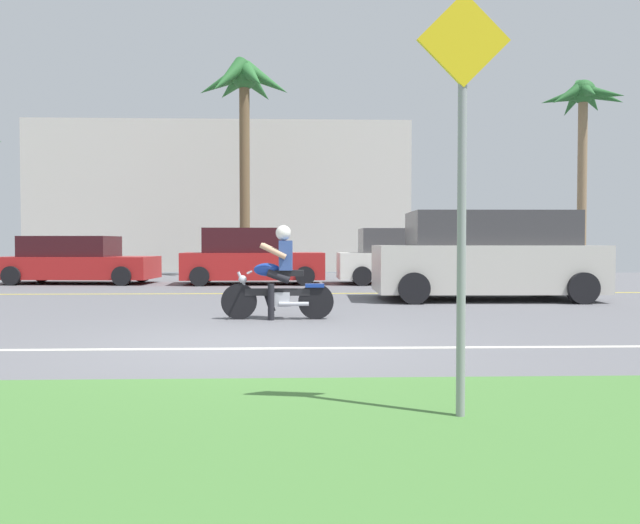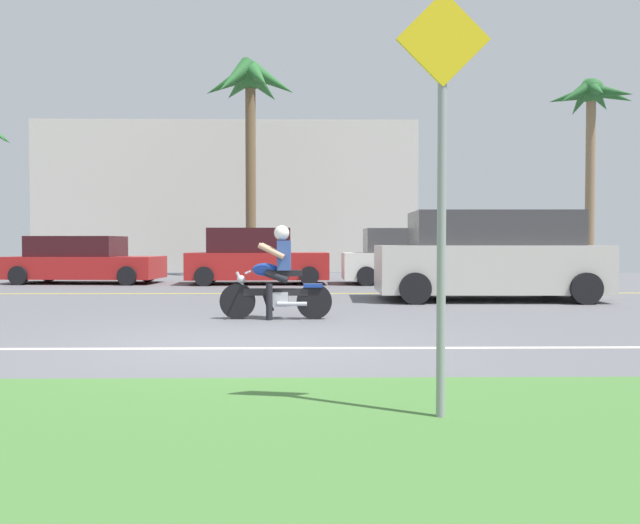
# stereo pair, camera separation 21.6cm
# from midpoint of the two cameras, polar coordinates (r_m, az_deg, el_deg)

# --- Properties ---
(ground) EXTENTS (56.00, 30.00, 0.04)m
(ground) POSITION_cam_midpoint_polar(r_m,az_deg,el_deg) (10.68, -5.21, -4.97)
(ground) COLOR slate
(grass_median) EXTENTS (56.00, 3.80, 0.06)m
(grass_median) POSITION_cam_midpoint_polar(r_m,az_deg,el_deg) (3.74, -11.70, -16.94)
(grass_median) COLOR #477A38
(grass_median) RESTS_ON ground
(lane_line_near) EXTENTS (50.40, 0.12, 0.01)m
(lane_line_near) POSITION_cam_midpoint_polar(r_m,az_deg,el_deg) (7.38, -6.70, -7.80)
(lane_line_near) COLOR silver
(lane_line_near) RESTS_ON ground
(lane_line_far) EXTENTS (50.40, 0.12, 0.01)m
(lane_line_far) POSITION_cam_midpoint_polar(r_m,az_deg,el_deg) (15.27, -4.23, -2.86)
(lane_line_far) COLOR yellow
(lane_line_far) RESTS_ON ground
(motorcyclist) EXTENTS (1.81, 0.59, 1.51)m
(motorcyclist) POSITION_cam_midpoint_polar(r_m,az_deg,el_deg) (10.11, -4.40, -1.60)
(motorcyclist) COLOR black
(motorcyclist) RESTS_ON ground
(suv_nearby) EXTENTS (4.95, 2.35, 1.90)m
(suv_nearby) POSITION_cam_midpoint_polar(r_m,az_deg,el_deg) (14.03, 14.46, 0.46)
(suv_nearby) COLOR beige
(suv_nearby) RESTS_ON ground
(parked_car_0) EXTENTS (4.60, 2.27, 1.44)m
(parked_car_0) POSITION_cam_midpoint_polar(r_m,az_deg,el_deg) (20.40, -21.49, 0.07)
(parked_car_0) COLOR #AD1E1E
(parked_car_0) RESTS_ON ground
(parked_car_1) EXTENTS (4.22, 2.04, 1.67)m
(parked_car_1) POSITION_cam_midpoint_polar(r_m,az_deg,el_deg) (18.86, -6.61, 0.34)
(parked_car_1) COLOR #AD1E1E
(parked_car_1) RESTS_ON ground
(parked_car_2) EXTENTS (4.48, 1.93, 1.66)m
(parked_car_2) POSITION_cam_midpoint_polar(r_m,az_deg,el_deg) (19.07, 7.81, 0.35)
(parked_car_2) COLOR white
(parked_car_2) RESTS_ON ground
(palm_tree_0) EXTENTS (3.10, 3.09, 7.33)m
(palm_tree_0) POSITION_cam_midpoint_polar(r_m,az_deg,el_deg) (25.78, 22.59, 12.64)
(palm_tree_0) COLOR #846B4C
(palm_tree_0) RESTS_ON ground
(palm_tree_1) EXTENTS (3.60, 3.45, 7.90)m
(palm_tree_1) POSITION_cam_midpoint_polar(r_m,az_deg,el_deg) (23.71, -7.22, 14.75)
(palm_tree_1) COLOR brown
(palm_tree_1) RESTS_ON ground
(street_sign) EXTENTS (0.62, 0.06, 2.87)m
(street_sign) POSITION_cam_midpoint_polar(r_m,az_deg,el_deg) (4.30, 11.38, 8.52)
(street_sign) COLOR gray
(street_sign) RESTS_ON ground
(building_far) EXTENTS (16.37, 4.00, 6.45)m
(building_far) POSITION_cam_midpoint_polar(r_m,az_deg,el_deg) (28.87, -8.95, 5.67)
(building_far) COLOR beige
(building_far) RESTS_ON ground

